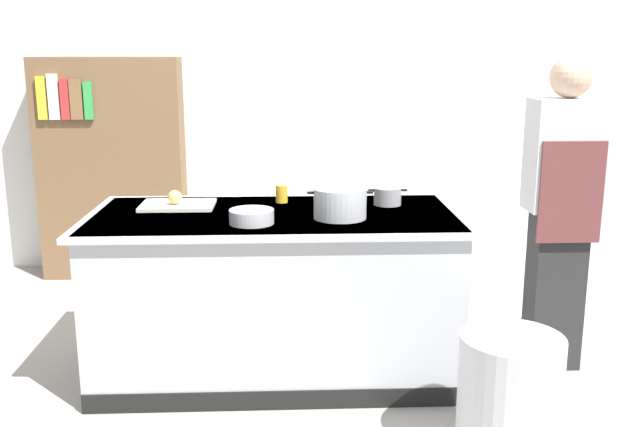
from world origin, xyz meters
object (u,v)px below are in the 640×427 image
object	(u,v)px
onion	(175,197)
bookshelf	(112,169)
mixing_bowl	(252,217)
person_chef	(561,208)
juice_cup	(282,194)
stock_pot	(340,203)
sauce_pan	(387,196)
trash_bin	(509,397)

from	to	relation	value
onion	bookshelf	bearing A→B (deg)	114.46
mixing_bowl	person_chef	xyz separation A→B (m)	(1.66, 0.24, -0.02)
onion	juice_cup	world-z (taller)	juice_cup
stock_pot	mixing_bowl	xyz separation A→B (m)	(-0.45, -0.10, -0.04)
bookshelf	sauce_pan	bearing A→B (deg)	-39.95
trash_bin	person_chef	xyz separation A→B (m)	(0.53, 0.91, 0.63)
person_chef	sauce_pan	bearing A→B (deg)	65.60
onion	trash_bin	world-z (taller)	onion
mixing_bowl	trash_bin	distance (m)	1.47
stock_pot	trash_bin	distance (m)	1.25
trash_bin	person_chef	world-z (taller)	person_chef
person_chef	juice_cup	bearing A→B (deg)	66.47
stock_pot	juice_cup	bearing A→B (deg)	127.46
stock_pot	person_chef	bearing A→B (deg)	6.33
onion	sauce_pan	size ratio (longest dim) A/B	0.36
onion	trash_bin	size ratio (longest dim) A/B	0.14
stock_pot	bookshelf	bearing A→B (deg)	130.41
stock_pot	juice_cup	size ratio (longest dim) A/B	3.39
trash_bin	person_chef	bearing A→B (deg)	59.93
sauce_pan	mixing_bowl	size ratio (longest dim) A/B	0.98
stock_pot	bookshelf	world-z (taller)	bookshelf
juice_cup	sauce_pan	bearing A→B (deg)	-8.52
trash_bin	bookshelf	world-z (taller)	bookshelf
bookshelf	juice_cup	bearing A→B (deg)	-48.85
stock_pot	onion	bearing A→B (deg)	162.56
person_chef	mixing_bowl	bearing A→B (deg)	84.39
sauce_pan	mixing_bowl	distance (m)	0.84
trash_bin	bookshelf	bearing A→B (deg)	130.66
juice_cup	bookshelf	world-z (taller)	bookshelf
trash_bin	onion	bearing A→B (deg)	146.05
juice_cup	bookshelf	distance (m)	2.03
stock_pot	trash_bin	world-z (taller)	stock_pot
mixing_bowl	trash_bin	bearing A→B (deg)	-30.91
mixing_bowl	bookshelf	world-z (taller)	bookshelf
trash_bin	person_chef	distance (m)	1.23
sauce_pan	person_chef	size ratio (longest dim) A/B	0.13
sauce_pan	trash_bin	bearing A→B (deg)	-70.07
stock_pot	bookshelf	size ratio (longest dim) A/B	0.20
juice_cup	person_chef	xyz separation A→B (m)	(1.52, -0.26, -0.04)
stock_pot	sauce_pan	bearing A→B (deg)	47.04
person_chef	stock_pot	bearing A→B (deg)	82.67
trash_bin	person_chef	size ratio (longest dim) A/B	0.32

